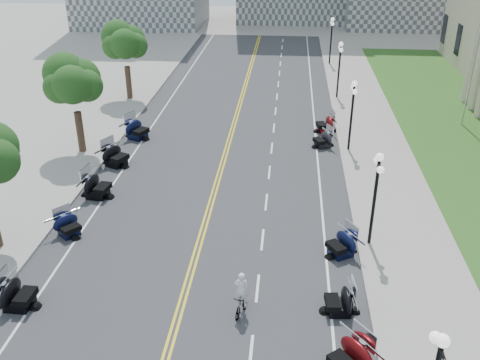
{
  "coord_description": "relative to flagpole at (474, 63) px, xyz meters",
  "views": [
    {
      "loc": [
        4.21,
        -19.27,
        15.14
      ],
      "look_at": [
        1.77,
        6.77,
        2.0
      ],
      "focal_mm": 40.0,
      "sensor_mm": 36.0,
      "label": 1
    }
  ],
  "objects": [
    {
      "name": "lane_dash_17",
      "position": [
        -14.8,
        22.0,
        -4.99
      ],
      "size": [
        0.12,
        2.0,
        0.0
      ],
      "primitive_type": "cube",
      "color": "white",
      "rests_on": "road"
    },
    {
      "name": "lane_dash_13",
      "position": [
        -14.8,
        6.0,
        -4.99
      ],
      "size": [
        0.12,
        2.0,
        0.0
      ],
      "primitive_type": "cube",
      "color": "white",
      "rests_on": "road"
    },
    {
      "name": "tree_3",
      "position": [
        -28.0,
        -8.0,
        -0.25
      ],
      "size": [
        4.8,
        4.8,
        9.2
      ],
      "primitive_type": null,
      "color": "#235619",
      "rests_on": "sidewalk_south"
    },
    {
      "name": "edge_line_south",
      "position": [
        -24.4,
        -12.0,
        -4.99
      ],
      "size": [
        0.12,
        90.0,
        0.0
      ],
      "primitive_type": "cube",
      "color": "white",
      "rests_on": "road"
    },
    {
      "name": "motorcycle_n_5",
      "position": [
        -11.29,
        -23.28,
        -4.36
      ],
      "size": [
        2.0,
        2.0,
        1.28
      ],
      "primitive_type": null,
      "rotation": [
        0.0,
        0.0,
        -1.48
      ],
      "color": "black",
      "rests_on": "road"
    },
    {
      "name": "lane_dash_8",
      "position": [
        -14.8,
        -14.0,
        -4.99
      ],
      "size": [
        0.12,
        2.0,
        0.0
      ],
      "primitive_type": "cube",
      "color": "white",
      "rests_on": "road"
    },
    {
      "name": "motorcycle_n_10",
      "position": [
        -10.86,
        -2.42,
        -4.3
      ],
      "size": [
        2.35,
        2.35,
        1.39
      ],
      "primitive_type": null,
      "rotation": [
        0.0,
        0.0,
        -1.37
      ],
      "color": "#590A0C",
      "rests_on": "road"
    },
    {
      "name": "motorcycle_n_4",
      "position": [
        -11.15,
        -26.59,
        -4.27
      ],
      "size": [
        2.94,
        2.94,
        1.47
      ],
      "primitive_type": null,
      "rotation": [
        0.0,
        0.0,
        -0.9
      ],
      "color": "#590A0C",
      "rests_on": "road"
    },
    {
      "name": "centerline_yellow_a",
      "position": [
        -18.12,
        -12.0,
        -4.99
      ],
      "size": [
        0.12,
        90.0,
        0.0
      ],
      "primitive_type": "cube",
      "color": "yellow",
      "rests_on": "road"
    },
    {
      "name": "lane_dash_16",
      "position": [
        -14.8,
        18.0,
        -4.99
      ],
      "size": [
        0.12,
        2.0,
        0.0
      ],
      "primitive_type": "cube",
      "color": "white",
      "rests_on": "road"
    },
    {
      "name": "street_lamp_4",
      "position": [
        -9.4,
        6.0,
        -2.4
      ],
      "size": [
        0.5,
        1.2,
        4.9
      ],
      "primitive_type": null,
      "color": "black",
      "rests_on": "sidewalk_north"
    },
    {
      "name": "lane_dash_7",
      "position": [
        -14.8,
        -18.0,
        -4.99
      ],
      "size": [
        0.12,
        2.0,
        0.0
      ],
      "primitive_type": "cube",
      "color": "white",
      "rests_on": "road"
    },
    {
      "name": "motorcycle_s_8",
      "position": [
        -25.01,
        -9.88,
        -4.24
      ],
      "size": [
        2.9,
        2.9,
        1.52
      ],
      "primitive_type": null,
      "rotation": [
        0.0,
        0.0,
        1.13
      ],
      "color": "black",
      "rests_on": "road"
    },
    {
      "name": "lane_dash_12",
      "position": [
        -14.8,
        2.0,
        -4.99
      ],
      "size": [
        0.12,
        2.0,
        0.0
      ],
      "primitive_type": "cube",
      "color": "white",
      "rests_on": "road"
    },
    {
      "name": "sidewalk_south",
      "position": [
        -28.5,
        -12.0,
        -4.92
      ],
      "size": [
        5.0,
        90.0,
        0.15
      ],
      "primitive_type": "cube",
      "color": "#9E9991",
      "rests_on": "ground"
    },
    {
      "name": "centerline_yellow_b",
      "position": [
        -17.88,
        -12.0,
        -4.99
      ],
      "size": [
        0.12,
        90.0,
        0.0
      ],
      "primitive_type": "cube",
      "color": "yellow",
      "rests_on": "road"
    },
    {
      "name": "lane_dash_9",
      "position": [
        -14.8,
        -10.0,
        -4.99
      ],
      "size": [
        0.12,
        2.0,
        0.0
      ],
      "primitive_type": "cube",
      "color": "white",
      "rests_on": "road"
    },
    {
      "name": "lane_dash_6",
      "position": [
        -14.8,
        -22.0,
        -4.99
      ],
      "size": [
        0.12,
        2.0,
        0.0
      ],
      "primitive_type": "cube",
      "color": "white",
      "rests_on": "road"
    },
    {
      "name": "lane_dash_11",
      "position": [
        -14.8,
        -2.0,
        -4.99
      ],
      "size": [
        0.12,
        2.0,
        0.0
      ],
      "primitive_type": "cube",
      "color": "white",
      "rests_on": "road"
    },
    {
      "name": "tree_4",
      "position": [
        -28.0,
        4.0,
        -0.25
      ],
      "size": [
        4.8,
        4.8,
        9.2
      ],
      "primitive_type": null,
      "color": "#235619",
      "rests_on": "sidewalk_south"
    },
    {
      "name": "bicycle",
      "position": [
        -15.38,
        -23.66,
        -4.51
      ],
      "size": [
        0.79,
        1.68,
        0.97
      ],
      "primitive_type": "imported",
      "rotation": [
        0.0,
        0.0,
        -0.21
      ],
      "color": "#A51414",
      "rests_on": "road"
    },
    {
      "name": "lane_dash_14",
      "position": [
        -14.8,
        10.0,
        -4.99
      ],
      "size": [
        0.12,
        2.0,
        0.0
      ],
      "primitive_type": "cube",
      "color": "white",
      "rests_on": "road"
    },
    {
      "name": "street_lamp_3",
      "position": [
        -9.4,
        -6.0,
        -2.4
      ],
      "size": [
        0.5,
        1.2,
        4.9
      ],
      "primitive_type": null,
      "color": "black",
      "rests_on": "sidewalk_north"
    },
    {
      "name": "lane_dash_10",
      "position": [
        -14.8,
        -6.0,
        -4.99
      ],
      "size": [
        0.12,
        2.0,
        0.0
      ],
      "primitive_type": "cube",
      "color": "white",
      "rests_on": "road"
    },
    {
      "name": "road",
      "position": [
        -18.0,
        -12.0,
        -5.0
      ],
      "size": [
        16.0,
        90.0,
        0.01
      ],
      "primitive_type": "cube",
      "color": "#333335",
      "rests_on": "ground"
    },
    {
      "name": "lane_dash_18",
      "position": [
        -14.8,
        26.0,
        -4.99
      ],
      "size": [
        0.12,
        2.0,
        0.0
      ],
      "primitive_type": "cube",
      "color": "white",
      "rests_on": "road"
    },
    {
      "name": "edge_line_north",
      "position": [
        -11.6,
        -12.0,
        -4.99
      ],
      "size": [
        0.12,
        90.0,
        0.0
      ],
      "primitive_type": "cube",
      "color": "white",
      "rests_on": "road"
    },
    {
      "name": "motorcycle_s_9",
      "position": [
        -24.84,
        -5.06,
        -4.22
      ],
      "size": [
        2.95,
        2.95,
        1.55
      ],
      "primitive_type": null,
      "rotation": [
        0.0,
        0.0,
        1.13
      ],
      "color": "black",
      "rests_on": "road"
    },
    {
      "name": "sidewalk_north",
      "position": [
        -7.5,
        -12.0,
        -4.92
      ],
      "size": [
        5.0,
        90.0,
        0.15
      ],
      "primitive_type": "cube",
      "color": "#9E9991",
      "rests_on": "ground"
    },
    {
      "name": "flagpole",
      "position": [
        0.0,
        0.0,
        0.0
      ],
      "size": [
        1.1,
        0.2,
        10.0
      ],
      "primitive_type": null,
      "color": "silver",
      "rests_on": "ground"
    },
    {
      "name": "ground",
      "position": [
        -18.0,
        -22.0,
        -5.0
      ],
      "size": [
        160.0,
        160.0,
        0.0
      ],
      "primitive_type": "plane",
      "color": "gray"
    },
    {
      "name": "street_lamp_5",
      "position": [
        -9.4,
        18.0,
        -2.4
      ],
      "size": [
        0.5,
        1.2,
        4.9
      ],
      "primitive_type": null,
      "color": "black",
      "rests_on": "sidewalk_north"
    },
    {
      "name": "lane_dash_19",
      "position": [
        -14.8,
        30.0,
        -4.99
      ],
      "size": [
        0.12,
        2.0,
        0.0
      ],
      "primitive_type": "cube",
      "color": "white",
      "rests_on": "road"
    },
    {
      "name": "lane_dash_15",
      "position": [
        -14.8,
        14.0,
        -4.99
      ],
      "size": [
        0.12,
        2.0,
        0.0
      ],
      "primitive_type": "cube",
      "color": "white",
      "rests_on": "road"
    },
    {
      "name": "motorcycle_n_6",
      "position": [
        -10.9,
        -18.99,
        -4.33
      ],
      "size": [
        2.63,
        2.63,
        1.34
      ],
      "primitive_type": null,
      "rotation": [
        0.0,
        0.0,
        -1.01
      ],
      "color": "black",
      "rests_on": "road"
    },
    {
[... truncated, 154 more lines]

